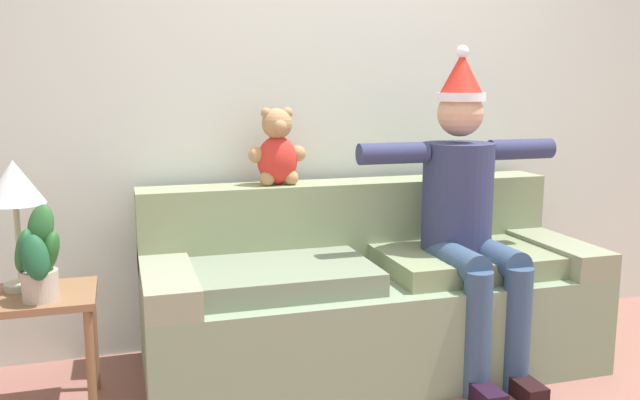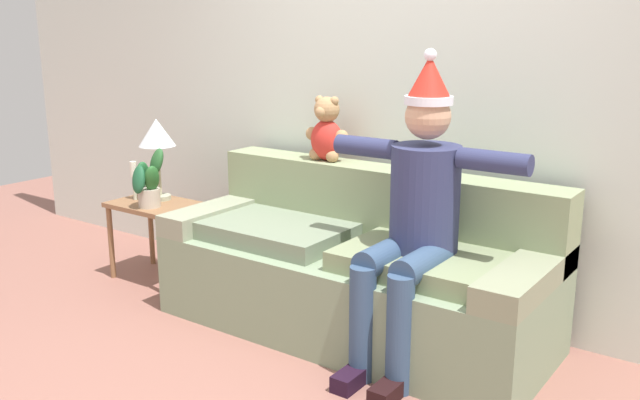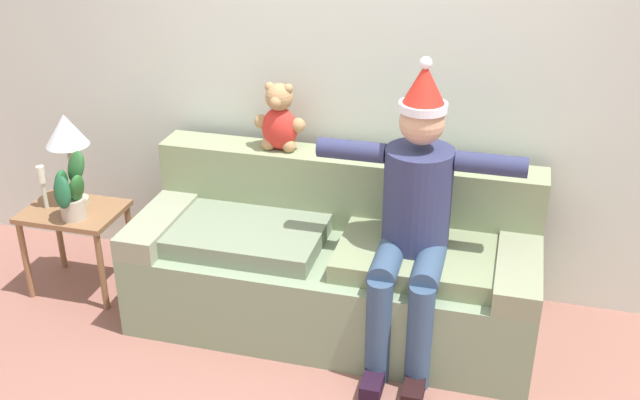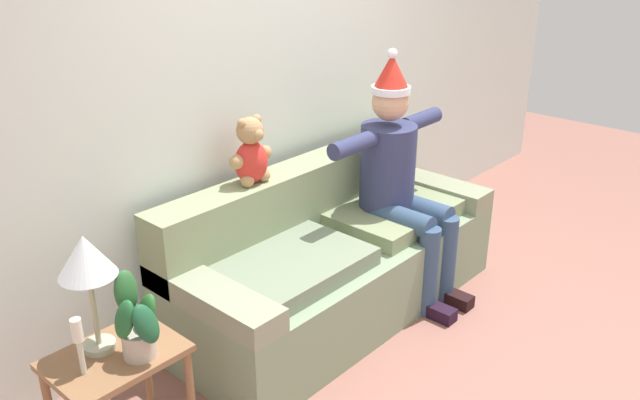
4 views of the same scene
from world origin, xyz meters
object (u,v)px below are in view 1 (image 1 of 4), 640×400
couch (368,296)px  teddy_bear (277,150)px  side_table (27,315)px  person_seated (467,208)px  potted_plant (39,260)px  table_lamp (14,189)px

couch → teddy_bear: teddy_bear is taller
teddy_bear → side_table: teddy_bear is taller
couch → side_table: bearing=-176.3°
person_seated → teddy_bear: person_seated is taller
couch → potted_plant: potted_plant is taller
couch → side_table: 1.53m
teddy_bear → couch: bearing=-33.8°
couch → person_seated: person_seated is taller
person_seated → side_table: size_ratio=2.82×
side_table → table_lamp: table_lamp is taller
person_seated → table_lamp: 1.99m
teddy_bear → potted_plant: 1.21m
person_seated → table_lamp: (-1.98, 0.15, 0.16)m
couch → table_lamp: 1.66m
couch → person_seated: size_ratio=1.39×
side_table → couch: bearing=3.7°
potted_plant → side_table: bearing=127.3°
person_seated → side_table: person_seated is taller
table_lamp → potted_plant: bearing=-62.4°
person_seated → teddy_bear: size_ratio=4.04×
potted_plant → person_seated: bearing=0.7°
person_seated → potted_plant: person_seated is taller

